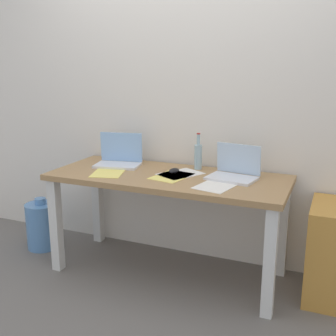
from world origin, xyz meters
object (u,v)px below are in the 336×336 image
laptop_left (119,158)px  computer_mouse (174,171)px  beer_bottle (198,156)px  laptop_right (234,171)px  water_cooler_jug (42,225)px  desk (168,189)px

laptop_left → computer_mouse: 0.48m
beer_bottle → computer_mouse: beer_bottle is taller
beer_bottle → laptop_right: bearing=-26.0°
laptop_left → water_cooler_jug: bearing=-168.8°
desk → laptop_right: laptop_right is taller
laptop_left → laptop_right: (0.90, -0.03, -0.01)m
desk → laptop_right: bearing=11.5°
laptop_right → computer_mouse: (-0.43, -0.03, -0.03)m
beer_bottle → computer_mouse: 0.23m
laptop_right → laptop_left: bearing=178.4°
beer_bottle → desk: bearing=-120.0°
laptop_left → laptop_right: bearing=-1.6°
computer_mouse → beer_bottle: bearing=65.9°
desk → water_cooler_jug: (-1.13, -0.02, -0.44)m
laptop_right → desk: bearing=-168.5°
desk → water_cooler_jug: desk is taller
desk → laptop_right: (0.44, 0.09, 0.15)m
beer_bottle → computer_mouse: size_ratio=2.68×
laptop_right → beer_bottle: size_ratio=1.30×
laptop_left → water_cooler_jug: size_ratio=0.85×
water_cooler_jug → computer_mouse: bearing=4.1°
laptop_left → computer_mouse: (0.47, -0.05, -0.04)m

